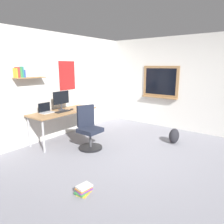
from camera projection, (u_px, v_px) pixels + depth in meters
name	position (u px, v px, depth m)	size (l,w,h in m)	color
ground_plane	(140.00, 159.00, 4.12)	(5.20, 5.20, 0.00)	gray
wall_back	(57.00, 86.00, 5.28)	(5.00, 0.30, 2.60)	silver
wall_right	(185.00, 84.00, 5.75)	(0.22, 5.00, 2.60)	silver
desk	(63.00, 113.00, 5.04)	(1.67, 0.66, 0.74)	#997047
office_chair	(89.00, 130.00, 4.59)	(0.53, 0.55, 0.95)	black
laptop	(46.00, 110.00, 4.81)	(0.31, 0.21, 0.23)	#ADAFB5
monitor_primary	(61.00, 99.00, 5.06)	(0.46, 0.17, 0.46)	#38383D
keyboard	(63.00, 111.00, 4.91)	(0.37, 0.13, 0.02)	black
computer_mouse	(72.00, 109.00, 5.12)	(0.10, 0.06, 0.03)	#262628
coffee_mug	(86.00, 105.00, 5.56)	(0.08, 0.08, 0.09)	silver
backpack	(174.00, 136.00, 4.91)	(0.32, 0.22, 0.36)	#232328
book_stack_on_floor	(84.00, 189.00, 2.98)	(0.25, 0.20, 0.13)	gold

